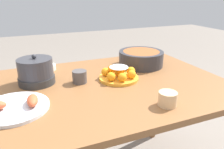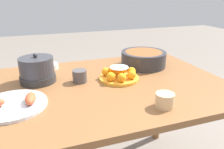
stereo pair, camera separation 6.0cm
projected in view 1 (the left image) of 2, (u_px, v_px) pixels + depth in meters
name	position (u px, v px, depth m)	size (l,w,h in m)	color
dining_table	(105.00, 101.00, 1.19)	(1.29, 0.89, 0.77)	brown
cake_plate	(119.00, 74.00, 1.20)	(0.22, 0.22, 0.08)	gold
serving_bowl	(141.00, 58.00, 1.42)	(0.29, 0.29, 0.10)	#2D2D33
sauce_bowl	(48.00, 67.00, 1.35)	(0.10, 0.10, 0.03)	silver
seafood_platter	(13.00, 107.00, 0.89)	(0.29, 0.29, 0.05)	silver
cup_near	(168.00, 99.00, 0.92)	(0.08, 0.08, 0.06)	#DBB27F
cup_far	(80.00, 77.00, 1.16)	(0.08, 0.08, 0.07)	#4C4747
warming_pot	(36.00, 71.00, 1.13)	(0.19, 0.19, 0.16)	#2D2D2D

